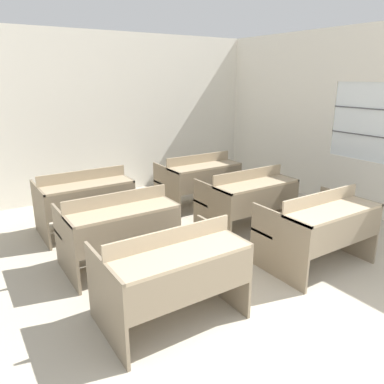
{
  "coord_description": "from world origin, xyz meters",
  "views": [
    {
      "loc": [
        -2.05,
        -0.73,
        2.06
      ],
      "look_at": [
        0.21,
        2.75,
        0.76
      ],
      "focal_mm": 35.0,
      "sensor_mm": 36.0,
      "label": 1
    }
  ],
  "objects_px": {
    "bench_second_left": "(118,227)",
    "bench_second_right": "(248,198)",
    "bench_front_left": "(171,272)",
    "bench_front_right": "(319,226)",
    "bench_third_right": "(199,178)",
    "bench_third_left": "(85,199)"
  },
  "relations": [
    {
      "from": "bench_second_left",
      "to": "bench_second_right",
      "type": "bearing_deg",
      "value": 0.1
    },
    {
      "from": "bench_front_left",
      "to": "bench_front_right",
      "type": "xyz_separation_m",
      "value": [
        1.87,
        -0.01,
        0.0
      ]
    },
    {
      "from": "bench_front_right",
      "to": "bench_third_right",
      "type": "height_order",
      "value": "same"
    },
    {
      "from": "bench_third_left",
      "to": "bench_second_right",
      "type": "bearing_deg",
      "value": -31.86
    },
    {
      "from": "bench_second_right",
      "to": "bench_second_left",
      "type": "bearing_deg",
      "value": -179.9
    },
    {
      "from": "bench_front_left",
      "to": "bench_third_left",
      "type": "xyz_separation_m",
      "value": [
        0.0,
        2.34,
        0.0
      ]
    },
    {
      "from": "bench_front_left",
      "to": "bench_second_right",
      "type": "distance_m",
      "value": 2.22
    },
    {
      "from": "bench_front_right",
      "to": "bench_third_right",
      "type": "xyz_separation_m",
      "value": [
        0.01,
        2.38,
        0.0
      ]
    },
    {
      "from": "bench_second_right",
      "to": "bench_third_left",
      "type": "xyz_separation_m",
      "value": [
        -1.87,
        1.16,
        0.0
      ]
    },
    {
      "from": "bench_second_left",
      "to": "bench_third_right",
      "type": "height_order",
      "value": "same"
    },
    {
      "from": "bench_second_left",
      "to": "bench_third_right",
      "type": "xyz_separation_m",
      "value": [
        1.87,
        1.19,
        0.0
      ]
    },
    {
      "from": "bench_front_right",
      "to": "bench_second_left",
      "type": "relative_size",
      "value": 1.0
    },
    {
      "from": "bench_second_right",
      "to": "bench_third_left",
      "type": "relative_size",
      "value": 1.0
    },
    {
      "from": "bench_front_left",
      "to": "bench_second_left",
      "type": "xyz_separation_m",
      "value": [
        0.01,
        1.17,
        0.0
      ]
    },
    {
      "from": "bench_second_right",
      "to": "bench_third_right",
      "type": "distance_m",
      "value": 1.19
    },
    {
      "from": "bench_second_left",
      "to": "bench_third_left",
      "type": "distance_m",
      "value": 1.17
    },
    {
      "from": "bench_second_right",
      "to": "bench_third_left",
      "type": "bearing_deg",
      "value": 148.14
    },
    {
      "from": "bench_front_left",
      "to": "bench_third_right",
      "type": "xyz_separation_m",
      "value": [
        1.88,
        2.37,
        0.0
      ]
    },
    {
      "from": "bench_front_left",
      "to": "bench_second_right",
      "type": "bearing_deg",
      "value": 32.06
    },
    {
      "from": "bench_front_left",
      "to": "bench_second_right",
      "type": "height_order",
      "value": "same"
    },
    {
      "from": "bench_front_right",
      "to": "bench_second_left",
      "type": "xyz_separation_m",
      "value": [
        -1.86,
        1.19,
        0.0
      ]
    },
    {
      "from": "bench_second_left",
      "to": "bench_third_right",
      "type": "distance_m",
      "value": 2.22
    }
  ]
}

